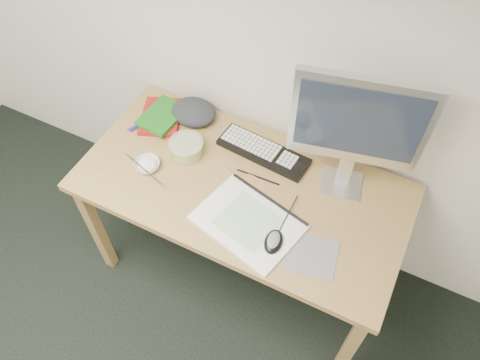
# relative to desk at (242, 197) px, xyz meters

# --- Properties ---
(desk) EXTENTS (1.40, 0.70, 0.75)m
(desk) POSITION_rel_desk_xyz_m (0.00, 0.00, 0.00)
(desk) COLOR #A4814B
(desk) RESTS_ON ground
(mousepad) EXTENTS (0.22, 0.21, 0.00)m
(mousepad) POSITION_rel_desk_xyz_m (0.38, -0.18, 0.08)
(mousepad) COLOR slate
(mousepad) RESTS_ON desk
(sketchpad) EXTENTS (0.46, 0.38, 0.01)m
(sketchpad) POSITION_rel_desk_xyz_m (0.10, -0.16, 0.09)
(sketchpad) COLOR white
(sketchpad) RESTS_ON desk
(keyboard) EXTENTS (0.43, 0.17, 0.02)m
(keyboard) POSITION_rel_desk_xyz_m (0.01, 0.20, 0.09)
(keyboard) COLOR black
(keyboard) RESTS_ON desk
(monitor) EXTENTS (0.49, 0.19, 0.58)m
(monitor) POSITION_rel_desk_xyz_m (0.37, 0.20, 0.44)
(monitor) COLOR silver
(monitor) RESTS_ON desk
(mouse) EXTENTS (0.08, 0.12, 0.04)m
(mouse) POSITION_rel_desk_xyz_m (0.23, -0.20, 0.11)
(mouse) COLOR black
(mouse) RESTS_ON sketchpad
(rice_bowl) EXTENTS (0.14, 0.14, 0.03)m
(rice_bowl) POSITION_rel_desk_xyz_m (-0.41, -0.10, 0.10)
(rice_bowl) COLOR white
(rice_bowl) RESTS_ON desk
(chopsticks) EXTENTS (0.24, 0.09, 0.02)m
(chopsticks) POSITION_rel_desk_xyz_m (-0.40, -0.13, 0.12)
(chopsticks) COLOR silver
(chopsticks) RESTS_ON rice_bowl
(fruit_tub) EXTENTS (0.17, 0.17, 0.07)m
(fruit_tub) POSITION_rel_desk_xyz_m (-0.30, 0.05, 0.12)
(fruit_tub) COLOR #F2DB55
(fruit_tub) RESTS_ON desk
(book_red) EXTENTS (0.25, 0.29, 0.02)m
(book_red) POSITION_rel_desk_xyz_m (-0.52, 0.18, 0.09)
(book_red) COLOR maroon
(book_red) RESTS_ON desk
(book_green) EXTENTS (0.18, 0.23, 0.02)m
(book_green) POSITION_rel_desk_xyz_m (-0.50, 0.17, 0.12)
(book_green) COLOR #1A681A
(book_green) RESTS_ON book_red
(cloth_lump) EXTENTS (0.19, 0.17, 0.08)m
(cloth_lump) POSITION_rel_desk_xyz_m (-0.38, 0.26, 0.12)
(cloth_lump) COLOR #2A2F33
(cloth_lump) RESTS_ON desk
(pencil_pink) EXTENTS (0.16, 0.03, 0.01)m
(pencil_pink) POSITION_rel_desk_xyz_m (0.00, 0.07, 0.09)
(pencil_pink) COLOR #D46A7A
(pencil_pink) RESTS_ON desk
(pencil_tan) EXTENTS (0.14, 0.11, 0.01)m
(pencil_tan) POSITION_rel_desk_xyz_m (-0.03, 0.00, 0.09)
(pencil_tan) COLOR tan
(pencil_tan) RESTS_ON desk
(pencil_black) EXTENTS (0.20, 0.01, 0.01)m
(pencil_black) POSITION_rel_desk_xyz_m (0.04, 0.07, 0.09)
(pencil_black) COLOR black
(pencil_black) RESTS_ON desk
(marker_blue) EXTENTS (0.05, 0.12, 0.01)m
(marker_blue) POSITION_rel_desk_xyz_m (-0.58, 0.10, 0.09)
(marker_blue) COLOR navy
(marker_blue) RESTS_ON desk
(marker_orange) EXTENTS (0.04, 0.12, 0.01)m
(marker_orange) POSITION_rel_desk_xyz_m (-0.49, 0.12, 0.09)
(marker_orange) COLOR orange
(marker_orange) RESTS_ON desk
(marker_purple) EXTENTS (0.07, 0.12, 0.01)m
(marker_purple) POSITION_rel_desk_xyz_m (-0.58, 0.10, 0.09)
(marker_purple) COLOR #762999
(marker_purple) RESTS_ON desk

